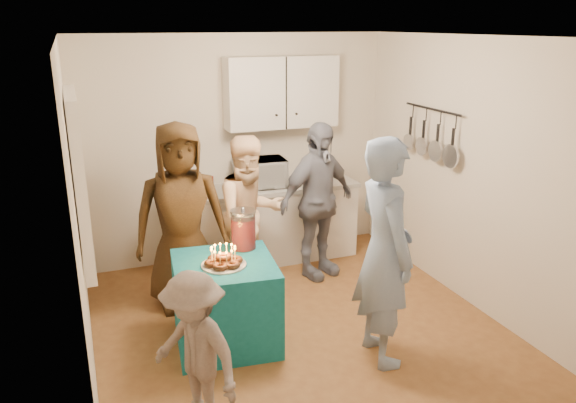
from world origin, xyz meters
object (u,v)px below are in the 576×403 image
object	(u,v)px
party_table	(226,303)
child_near_left	(195,352)
counter	(263,225)
woman_back_left	(181,217)
woman_back_center	(251,216)
microwave	(260,173)
woman_back_right	(317,201)
man_birthday	(384,252)
punch_jar	(243,230)

from	to	relation	value
party_table	child_near_left	distance (m)	1.11
counter	woman_back_left	size ratio (longest dim) A/B	1.19
counter	woman_back_center	size ratio (longest dim) A/B	1.33
party_table	woman_back_left	distance (m)	1.02
microwave	woman_back_center	bearing A→B (deg)	-110.69
woman_back_left	child_near_left	size ratio (longest dim) A/B	1.58
woman_back_right	child_near_left	distance (m)	2.68
party_table	woman_back_center	bearing A→B (deg)	59.16
counter	microwave	world-z (taller)	microwave
woman_back_center	child_near_left	world-z (taller)	woman_back_center
man_birthday	woman_back_center	size ratio (longest dim) A/B	1.14
party_table	woman_back_right	distance (m)	1.71
microwave	child_near_left	distance (m)	2.95
counter	punch_jar	distance (m)	1.58
party_table	man_birthday	world-z (taller)	man_birthday
woman_back_center	child_near_left	distance (m)	2.11
woman_back_left	woman_back_center	xyz separation A→B (m)	(0.71, 0.03, -0.09)
punch_jar	woman_back_center	size ratio (longest dim) A/B	0.20
woman_back_left	child_near_left	bearing A→B (deg)	-95.56
party_table	punch_jar	bearing A→B (deg)	45.03
party_table	woman_back_center	size ratio (longest dim) A/B	0.51
microwave	punch_jar	xyz separation A→B (m)	(-0.61, -1.36, -0.14)
child_near_left	counter	bearing A→B (deg)	121.45
microwave	woman_back_center	size ratio (longest dim) A/B	0.35
man_birthday	child_near_left	size ratio (longest dim) A/B	1.62
microwave	party_table	bearing A→B (deg)	-114.03
man_birthday	woman_back_left	size ratio (longest dim) A/B	1.03
microwave	man_birthday	size ratio (longest dim) A/B	0.30
woman_back_right	punch_jar	bearing A→B (deg)	-164.38
counter	woman_back_right	size ratio (longest dim) A/B	1.28
woman_back_right	counter	bearing A→B (deg)	105.41
punch_jar	woman_back_right	xyz separation A→B (m)	(1.06, 0.75, -0.07)
counter	party_table	world-z (taller)	counter
punch_jar	woman_back_center	distance (m)	0.68
counter	woman_back_center	world-z (taller)	woman_back_center
party_table	punch_jar	world-z (taller)	punch_jar
counter	woman_back_left	xyz separation A→B (m)	(-1.08, -0.77, 0.49)
microwave	child_near_left	size ratio (longest dim) A/B	0.49
child_near_left	woman_back_right	bearing A→B (deg)	107.10
man_birthday	party_table	bearing A→B (deg)	63.54
party_table	man_birthday	distance (m)	1.45
child_near_left	man_birthday	bearing A→B (deg)	69.74
party_table	woman_back_right	bearing A→B (deg)	37.30
microwave	woman_back_left	distance (m)	1.31
microwave	punch_jar	world-z (taller)	microwave
woman_back_center	woman_back_right	world-z (taller)	woman_back_right
counter	punch_jar	size ratio (longest dim) A/B	6.47
microwave	man_birthday	world-z (taller)	man_birthday
counter	woman_back_right	distance (m)	0.86
man_birthday	microwave	bearing A→B (deg)	11.31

